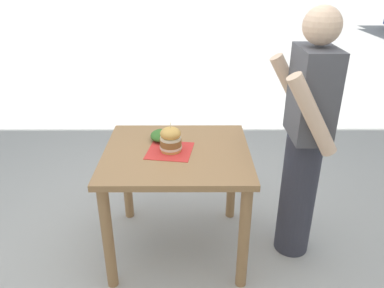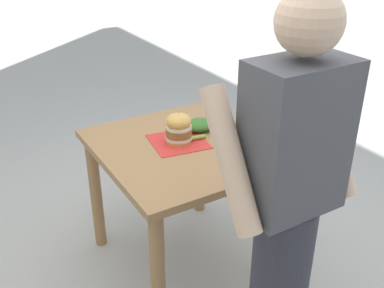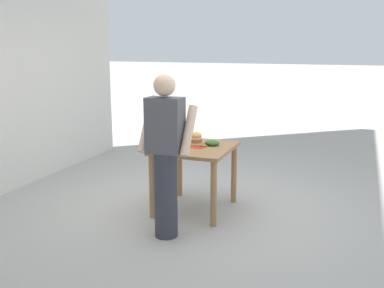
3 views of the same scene
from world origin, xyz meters
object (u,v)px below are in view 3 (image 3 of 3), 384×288
object	(u,v)px
patio_table	(195,158)
pickle_spear	(203,146)
diner_across_table	(166,154)
side_salad	(212,143)
sandwich	(196,139)

from	to	relation	value
patio_table	pickle_spear	world-z (taller)	pickle_spear
diner_across_table	side_salad	bearing A→B (deg)	-101.31
side_salad	diner_across_table	xyz separation A→B (m)	(0.19, 0.94, 0.07)
sandwich	diner_across_table	distance (m)	0.86
side_salad	diner_across_table	distance (m)	0.96
sandwich	side_salad	world-z (taller)	sandwich
patio_table	side_salad	world-z (taller)	side_salad
side_salad	diner_across_table	bearing A→B (deg)	78.69
patio_table	side_salad	size ratio (longest dim) A/B	5.29
sandwich	pickle_spear	world-z (taller)	sandwich
patio_table	sandwich	world-z (taller)	sandwich
sandwich	pickle_spear	size ratio (longest dim) A/B	1.97
patio_table	sandwich	xyz separation A→B (m)	(-0.00, -0.04, 0.23)
patio_table	diner_across_table	xyz separation A→B (m)	(0.01, 0.82, 0.24)
patio_table	side_salad	distance (m)	0.27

